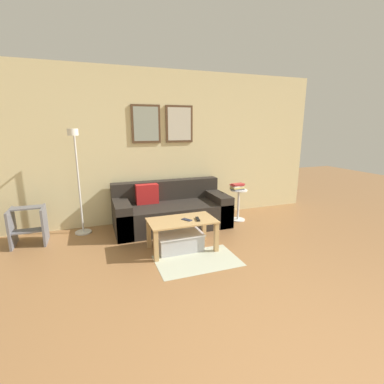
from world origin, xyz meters
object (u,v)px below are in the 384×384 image
Objects in this scene: coffee_table at (182,226)px; floor_lamp at (78,176)px; remote_control at (198,219)px; cell_phone at (187,220)px; side_table at (238,202)px; couch at (171,211)px; book_stack at (237,187)px; step_stool at (28,225)px; storage_bin at (179,241)px.

floor_lamp is (-1.27, 0.97, 0.59)m from coffee_table.
remote_control is 0.14m from cell_phone.
cell_phone is (-1.25, -0.84, 0.10)m from side_table.
book_stack is (1.18, -0.10, 0.34)m from couch.
side_table reaches higher than coffee_table.
book_stack is (2.56, -0.14, -0.32)m from floor_lamp.
floor_lamp is 3.04× the size of step_stool.
coffee_table is 0.23m from remote_control.
floor_lamp reaches higher than cell_phone.
floor_lamp reaches higher than book_stack.
remote_control is 2.39m from step_stool.
side_table reaches higher than storage_bin.
couch is at bearing 174.24° from side_table.
storage_bin is 1.11× the size of side_table.
book_stack is at bearing 32.77° from coffee_table.
side_table is at bearing -3.53° from floor_lamp.
couch reaches higher than storage_bin.
side_table is at bearing -5.76° from couch.
cell_phone reaches higher than storage_bin.
storage_bin is (-0.04, 0.01, -0.22)m from coffee_table.
side_table reaches higher than remote_control.
step_stool is at bearing 166.32° from remote_control.
storage_bin is 0.32m from cell_phone.
remote_control is at bearing -19.43° from storage_bin.
remote_control is (1.47, -1.04, -0.49)m from floor_lamp.
storage_bin is 2.46× the size of book_stack.
floor_lamp is 2.88× the size of side_table.
remote_control is at bearing -20.09° from coffee_table.
side_table is at bearing 49.06° from remote_control.
step_stool is (-2.08, -0.02, 0.02)m from couch.
floor_lamp is at bearing 4.64° from step_stool.
book_stack reaches higher than storage_bin.
book_stack is (1.29, 0.83, 0.27)m from coffee_table.
storage_bin is at bearing -99.07° from couch.
cell_phone is (0.06, -0.03, 0.09)m from coffee_table.
storage_bin is 1.76m from floor_lamp.
floor_lamp is 11.45× the size of cell_phone.
coffee_table is 1.60× the size of side_table.
floor_lamp is 1.74m from cell_phone.
coffee_table is 1.45× the size of storage_bin.
step_stool is at bearing -179.49° from couch.
couch is 1.53m from floor_lamp.
couch is 0.94m from coffee_table.
couch is 3.01× the size of storage_bin.
couch reaches higher than cell_phone.
remote_control is 0.28× the size of step_stool.
book_stack is 0.47× the size of step_stool.
step_stool is (-3.28, 0.10, -0.05)m from side_table.
floor_lamp is at bearing 155.43° from remote_control.
floor_lamp reaches higher than coffee_table.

